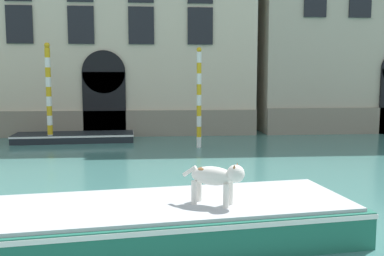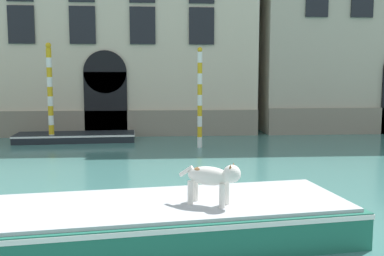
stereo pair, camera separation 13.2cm
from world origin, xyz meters
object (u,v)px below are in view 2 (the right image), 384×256
at_px(mooring_pole_0, 200,97).
at_px(mooring_pole_1, 50,93).
at_px(boat_foreground, 120,223).
at_px(dog_on_deck, 213,177).
at_px(boat_moored_near_palazzo, 76,137).

relative_size(mooring_pole_0, mooring_pole_1, 0.94).
bearing_deg(mooring_pole_0, boat_foreground, -102.75).
xyz_separation_m(dog_on_deck, mooring_pole_0, (0.73, 10.47, 0.84)).
xyz_separation_m(boat_moored_near_palazzo, mooring_pole_0, (5.33, -2.05, 1.83)).
bearing_deg(dog_on_deck, boat_foreground, -157.56).
bearing_deg(mooring_pole_1, boat_foreground, -71.71).
distance_m(boat_foreground, boat_moored_near_palazzo, 12.75).
distance_m(boat_moored_near_palazzo, mooring_pole_1, 2.24).
height_order(dog_on_deck, mooring_pole_0, mooring_pole_0).
bearing_deg(mooring_pole_1, boat_moored_near_palazzo, 34.97).
height_order(boat_moored_near_palazzo, mooring_pole_1, mooring_pole_1).
xyz_separation_m(dog_on_deck, mooring_pole_1, (-5.50, 11.90, 0.96)).
relative_size(dog_on_deck, boat_moored_near_palazzo, 0.20).
distance_m(boat_foreground, mooring_pole_0, 10.73).
bearing_deg(mooring_pole_1, dog_on_deck, -65.19).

